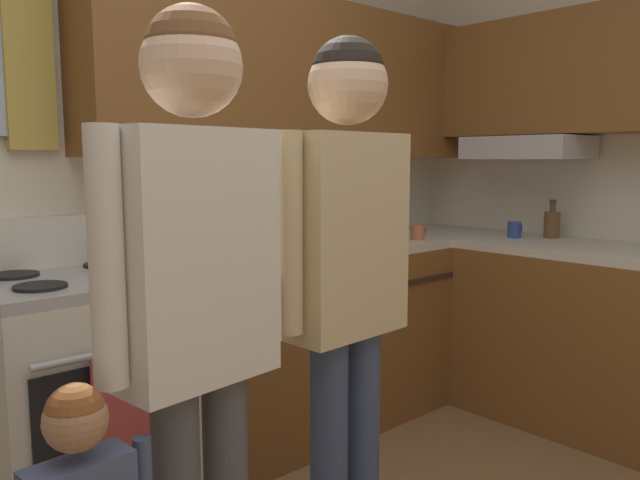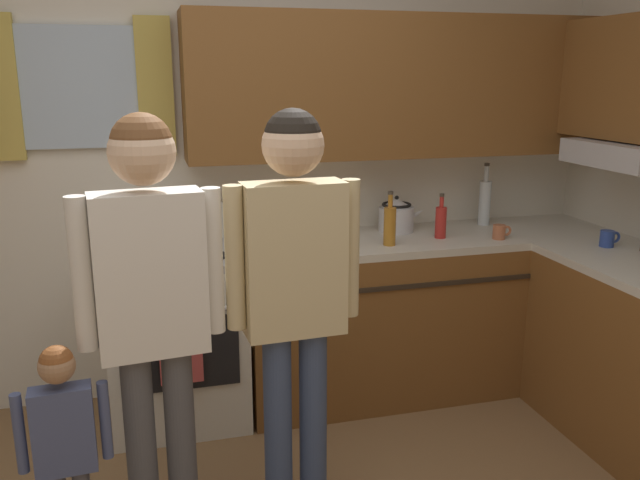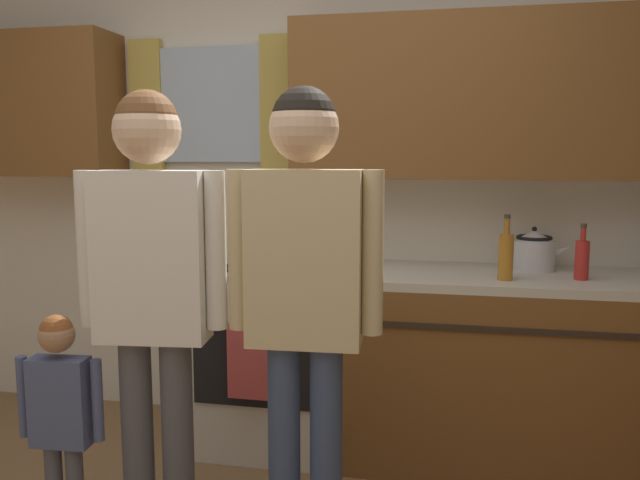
{
  "view_description": "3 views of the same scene",
  "coord_description": "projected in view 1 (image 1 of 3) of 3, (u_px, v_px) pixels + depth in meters",
  "views": [
    {
      "loc": [
        -1.02,
        -0.71,
        1.32
      ],
      "look_at": [
        0.5,
        0.96,
        1.03
      ],
      "focal_mm": 35.25,
      "sensor_mm": 36.0,
      "label": 1
    },
    {
      "loc": [
        -0.28,
        -1.73,
        1.77
      ],
      "look_at": [
        0.47,
        1.08,
        1.03
      ],
      "focal_mm": 36.82,
      "sensor_mm": 36.0,
      "label": 2
    },
    {
      "loc": [
        0.7,
        -1.46,
        1.44
      ],
      "look_at": [
        0.21,
        0.9,
        1.12
      ],
      "focal_mm": 36.01,
      "sensor_mm": 36.0,
      "label": 3
    }
  ],
  "objects": [
    {
      "name": "back_wall_unit",
      "position": [
        100.0,
        121.0,
        2.55
      ],
      "size": [
        4.6,
        0.42,
        2.6
      ],
      "color": "silver",
      "rests_on": "ground"
    },
    {
      "name": "kitchen_counter_run",
      "position": [
        459.0,
        334.0,
        3.15
      ],
      "size": [
        2.12,
        2.16,
        0.9
      ],
      "color": "brown",
      "rests_on": "ground"
    },
    {
      "name": "stove_oven",
      "position": [
        81.0,
        390.0,
        2.33
      ],
      "size": [
        0.67,
        0.67,
        1.1
      ],
      "color": "silver",
      "rests_on": "ground"
    },
    {
      "name": "bottle_tall_clear",
      "position": [
        382.0,
        208.0,
        3.59
      ],
      "size": [
        0.07,
        0.07,
        0.37
      ],
      "color": "silver",
      "rests_on": "kitchen_counter_run"
    },
    {
      "name": "bottle_sauce_red",
      "position": [
        364.0,
        224.0,
        3.16
      ],
      "size": [
        0.06,
        0.06,
        0.25
      ],
      "color": "red",
      "rests_on": "kitchen_counter_run"
    },
    {
      "name": "bottle_squat_brown",
      "position": [
        552.0,
        224.0,
        3.37
      ],
      "size": [
        0.08,
        0.08,
        0.21
      ],
      "color": "brown",
      "rests_on": "kitchen_counter_run"
    },
    {
      "name": "bottle_oil_amber",
      "position": [
        327.0,
        227.0,
        2.89
      ],
      "size": [
        0.06,
        0.06,
        0.29
      ],
      "color": "#B27223",
      "rests_on": "kitchen_counter_run"
    },
    {
      "name": "mug_cobalt_blue",
      "position": [
        515.0,
        230.0,
        3.38
      ],
      "size": [
        0.11,
        0.07,
        0.08
      ],
      "color": "#2D479E",
      "rests_on": "kitchen_counter_run"
    },
    {
      "name": "cup_terracotta",
      "position": [
        418.0,
        232.0,
        3.29
      ],
      "size": [
        0.11,
        0.07,
        0.08
      ],
      "color": "#B76642",
      "rests_on": "kitchen_counter_run"
    },
    {
      "name": "stovetop_kettle",
      "position": [
        311.0,
        223.0,
        3.2
      ],
      "size": [
        0.27,
        0.2,
        0.21
      ],
      "color": "silver",
      "rests_on": "kitchen_counter_run"
    },
    {
      "name": "adult_holding_child",
      "position": [
        197.0,
        284.0,
        1.42
      ],
      "size": [
        0.51,
        0.22,
        1.65
      ],
      "color": "#4C4C51",
      "rests_on": "ground"
    },
    {
      "name": "adult_in_plaid",
      "position": [
        347.0,
        256.0,
        1.8
      ],
      "size": [
        0.51,
        0.22,
        1.66
      ],
      "color": "#38476B",
      "rests_on": "ground"
    }
  ]
}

